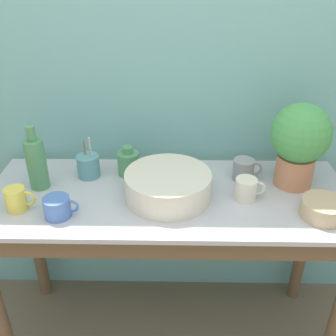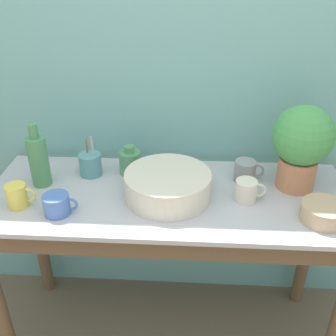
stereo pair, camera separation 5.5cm
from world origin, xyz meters
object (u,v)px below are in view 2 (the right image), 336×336
bowl_small_tan (323,212)px  mug_yellow (18,196)px  bowl_wash_large (169,185)px  utensil_cup (90,164)px  mug_blue (57,204)px  potted_plant (302,143)px  mug_grey (245,171)px  bottle_short (130,162)px  mug_cream (247,191)px  bottle_tall (39,160)px

bowl_small_tan → mug_yellow: bearing=178.9°
bowl_wash_large → bowl_small_tan: size_ratio=2.09×
bowl_wash_large → utensil_cup: bearing=155.7°
mug_blue → bowl_small_tan: 0.97m
potted_plant → utensil_cup: 0.88m
bowl_wash_large → mug_blue: (-0.40, -0.13, -0.01)m
potted_plant → mug_grey: size_ratio=2.81×
mug_blue → mug_grey: mug_grey is taller
utensil_cup → bowl_wash_large: bearing=-24.3°
bottle_short → bowl_wash_large: bearing=-45.1°
mug_cream → mug_yellow: bearing=-174.1°
mug_blue → bowl_small_tan: mug_blue is taller
potted_plant → mug_grey: bearing=170.7°
mug_yellow → mug_grey: (0.88, 0.24, 0.00)m
bottle_short → utensil_cup: 0.17m
bowl_wash_large → mug_yellow: (-0.57, -0.10, -0.01)m
mug_blue → mug_cream: 0.72m
mug_cream → mug_grey: 0.15m
potted_plant → bowl_wash_large: bearing=-168.1°
bowl_wash_large → mug_blue: bowl_wash_large is taller
bowl_wash_large → bottle_short: bottle_short is taller
potted_plant → bowl_small_tan: bearing=-77.1°
bowl_wash_large → mug_cream: (0.30, -0.01, -0.01)m
bowl_wash_large → mug_grey: bearing=24.1°
utensil_cup → potted_plant: bearing=-3.2°
mug_yellow → mug_blue: size_ratio=0.88×
bottle_short → utensil_cup: (-0.17, -0.02, -0.01)m
mug_grey → potted_plant: bearing=-9.3°
mug_yellow → bottle_tall: bearing=77.9°
utensil_cup → bottle_short: bearing=7.1°
potted_plant → mug_grey: (-0.20, 0.03, -0.15)m
mug_cream → utensil_cup: bearing=165.9°
mug_blue → mug_cream: (0.71, 0.13, 0.01)m
mug_blue → bottle_short: bearing=54.0°
utensil_cup → mug_grey: bearing=-1.4°
mug_yellow → mug_grey: 0.91m
mug_blue → mug_grey: bearing=20.9°
mug_blue → mug_grey: 0.77m
potted_plant → bowl_small_tan: 0.29m
mug_cream → utensil_cup: size_ratio=0.62×
bowl_wash_large → mug_blue: size_ratio=2.61×
bottle_short → mug_grey: size_ratio=1.05×
mug_blue → bowl_small_tan: (0.97, 0.02, -0.01)m
bowl_wash_large → mug_yellow: 0.58m
mug_grey → bowl_small_tan: 0.36m
mug_blue → utensil_cup: bearing=78.8°
mug_cream → mug_grey: size_ratio=0.96×
bowl_wash_large → utensil_cup: utensil_cup is taller
potted_plant → mug_grey: 0.25m
mug_blue → mug_yellow: bearing=167.1°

